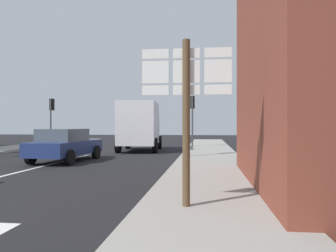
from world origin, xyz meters
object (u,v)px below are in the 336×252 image
object	(u,v)px
sedan_far	(65,145)
route_sign_post	(186,105)
traffic_light_far_right	(192,109)
traffic_light_near_right	(186,107)
traffic_light_far_left	(52,111)
delivery_truck	(140,125)

from	to	relation	value
sedan_far	route_sign_post	world-z (taller)	route_sign_post
route_sign_post	traffic_light_far_right	distance (m)	17.09
traffic_light_near_right	traffic_light_far_left	world-z (taller)	traffic_light_far_left
delivery_truck	traffic_light_far_right	size ratio (longest dim) A/B	1.38
route_sign_post	traffic_light_near_right	distance (m)	9.83
traffic_light_far_right	traffic_light_near_right	bearing A→B (deg)	-90.00
route_sign_post	traffic_light_near_right	bearing A→B (deg)	93.68
traffic_light_near_right	sedan_far	bearing A→B (deg)	-161.05
sedan_far	traffic_light_far_left	world-z (taller)	traffic_light_far_left
delivery_truck	traffic_light_near_right	bearing A→B (deg)	-54.04
delivery_truck	traffic_light_far_right	world-z (taller)	traffic_light_far_right
sedan_far	traffic_light_far_right	bearing A→B (deg)	59.58
sedan_far	traffic_light_far_left	distance (m)	11.40
route_sign_post	traffic_light_far_left	xyz separation A→B (m)	(-11.53, 17.71, 0.73)
traffic_light_far_left	route_sign_post	bearing A→B (deg)	-56.93
traffic_light_near_right	route_sign_post	bearing A→B (deg)	-86.32
delivery_truck	traffic_light_far_right	distance (m)	4.43
sedan_far	traffic_light_far_right	distance (m)	10.74
sedan_far	traffic_light_near_right	size ratio (longest dim) A/B	1.27
delivery_truck	traffic_light_far_right	bearing A→B (deg)	41.36
sedan_far	traffic_light_far_right	xyz separation A→B (m)	(5.34, 9.10, 2.00)
sedan_far	delivery_truck	xyz separation A→B (m)	(2.13, 6.27, 0.89)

